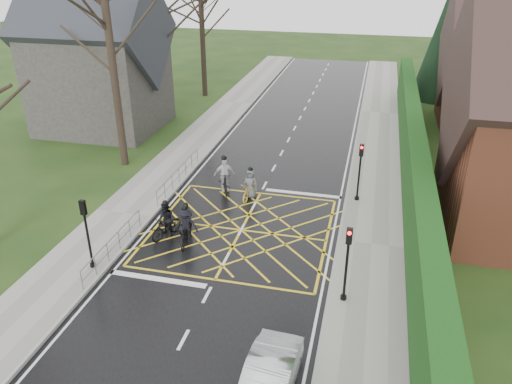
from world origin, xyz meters
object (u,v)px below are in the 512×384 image
at_px(cyclist_lead, 250,188).
at_px(cyclist_mid, 185,229).
at_px(cyclist_back, 166,223).
at_px(cyclist_rear, 187,224).
at_px(cyclist_front, 224,178).

bearing_deg(cyclist_lead, cyclist_mid, -101.59).
bearing_deg(cyclist_back, cyclist_mid, 7.50).
bearing_deg(cyclist_rear, cyclist_mid, -79.79).
height_order(cyclist_back, cyclist_lead, cyclist_back).
height_order(cyclist_mid, cyclist_lead, cyclist_mid).
height_order(cyclist_rear, cyclist_mid, cyclist_mid).
xyz_separation_m(cyclist_rear, cyclist_back, (-0.82, -0.38, 0.17)).
bearing_deg(cyclist_front, cyclist_lead, -41.59).
bearing_deg(cyclist_front, cyclist_rear, -119.15).
bearing_deg(cyclist_rear, cyclist_back, -162.51).
bearing_deg(cyclist_lead, cyclist_rear, -106.63).
distance_m(cyclist_rear, cyclist_back, 0.92).
xyz_separation_m(cyclist_mid, cyclist_front, (0.16, 5.41, 0.08)).
bearing_deg(cyclist_back, cyclist_rear, 47.33).
relative_size(cyclist_front, cyclist_lead, 1.13).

